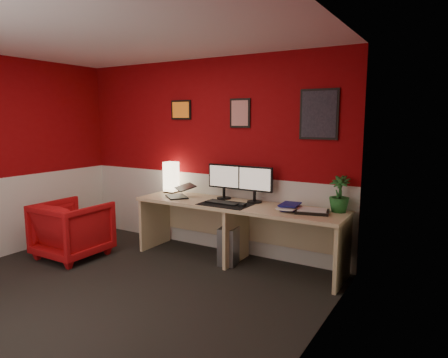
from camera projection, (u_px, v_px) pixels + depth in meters
ground at (111, 294)px, 3.97m from camera, size 4.00×3.50×0.01m
ceiling at (99, 33)px, 3.60m from camera, size 4.00×3.50×0.01m
wall_back at (206, 155)px, 5.27m from camera, size 4.00×0.01×2.50m
wall_right at (308, 188)px, 2.77m from camera, size 0.01×3.50×2.50m
wainscot_back at (206, 211)px, 5.38m from camera, size 4.00×0.01×1.00m
wainscot_right at (304, 290)px, 2.88m from camera, size 0.01×3.50×1.00m
desk at (236, 233)px, 4.78m from camera, size 2.60×0.65×0.73m
shoji_lamp at (171, 178)px, 5.43m from camera, size 0.16×0.16×0.40m
laptop at (177, 189)px, 5.09m from camera, size 0.40×0.39×0.22m
monitor_left at (224, 176)px, 4.98m from camera, size 0.45×0.06×0.58m
monitor_right at (255, 179)px, 4.75m from camera, size 0.45×0.06×0.58m
desk_mat at (225, 204)px, 4.68m from camera, size 0.60×0.38×0.01m
keyboard at (222, 203)px, 4.71m from camera, size 0.43×0.16×0.02m
mouse at (242, 205)px, 4.55m from camera, size 0.07×0.11×0.03m
book_bottom at (281, 208)px, 4.44m from camera, size 0.26×0.31×0.03m
book_middle at (281, 207)px, 4.39m from camera, size 0.21×0.28×0.02m
book_top at (281, 204)px, 4.42m from camera, size 0.22×0.29×0.03m
zen_tray at (312, 212)px, 4.25m from camera, size 0.40×0.32×0.03m
potted_plant at (339, 194)px, 4.28m from camera, size 0.25×0.25×0.40m
pc_tower at (231, 244)px, 4.84m from camera, size 0.28×0.48×0.45m
armchair at (73, 229)px, 4.99m from camera, size 0.76×0.78×0.71m
art_left at (181, 110)px, 5.36m from camera, size 0.32×0.02×0.26m
art_center at (240, 113)px, 4.91m from camera, size 0.28×0.02×0.36m
art_right at (319, 114)px, 4.41m from camera, size 0.44×0.02×0.56m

